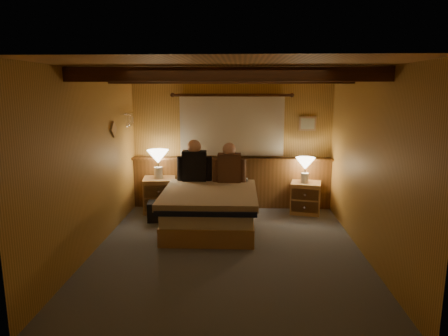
# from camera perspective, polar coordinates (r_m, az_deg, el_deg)

# --- Properties ---
(floor) EXTENTS (4.20, 4.20, 0.00)m
(floor) POSITION_cam_1_polar(r_m,az_deg,el_deg) (5.53, 0.51, -11.67)
(floor) COLOR #4B4F59
(floor) RESTS_ON ground
(ceiling) EXTENTS (4.20, 4.20, 0.00)m
(ceiling) POSITION_cam_1_polar(r_m,az_deg,el_deg) (5.11, 0.56, 14.00)
(ceiling) COLOR #DA9B52
(ceiling) RESTS_ON wall_back
(wall_back) EXTENTS (3.60, 0.00, 3.60)m
(wall_back) POSITION_cam_1_polar(r_m,az_deg,el_deg) (7.26, 1.12, 3.67)
(wall_back) COLOR #C49546
(wall_back) RESTS_ON floor
(wall_left) EXTENTS (0.00, 4.20, 4.20)m
(wall_left) POSITION_cam_1_polar(r_m,az_deg,el_deg) (5.55, -18.38, 0.76)
(wall_left) COLOR #C49546
(wall_left) RESTS_ON floor
(wall_right) EXTENTS (0.00, 4.20, 4.20)m
(wall_right) POSITION_cam_1_polar(r_m,az_deg,el_deg) (5.43, 19.88, 0.45)
(wall_right) COLOR #C49546
(wall_right) RESTS_ON floor
(wall_front) EXTENTS (3.60, 0.00, 3.60)m
(wall_front) POSITION_cam_1_polar(r_m,az_deg,el_deg) (3.15, -0.83, -6.35)
(wall_front) COLOR #C49546
(wall_front) RESTS_ON floor
(wainscot) EXTENTS (3.60, 0.23, 0.94)m
(wainscot) POSITION_cam_1_polar(r_m,az_deg,el_deg) (7.33, 1.09, -1.95)
(wainscot) COLOR brown
(wainscot) RESTS_ON wall_back
(curtain_window) EXTENTS (2.18, 0.09, 1.11)m
(curtain_window) POSITION_cam_1_polar(r_m,az_deg,el_deg) (7.16, 1.12, 6.14)
(curtain_window) COLOR #492512
(curtain_window) RESTS_ON wall_back
(ceiling_beams) EXTENTS (3.60, 1.65, 0.16)m
(ceiling_beams) POSITION_cam_1_polar(r_m,az_deg,el_deg) (5.25, 0.62, 12.94)
(ceiling_beams) COLOR #492512
(ceiling_beams) RESTS_ON ceiling
(coat_rail) EXTENTS (0.05, 0.55, 0.24)m
(coat_rail) POSITION_cam_1_polar(r_m,az_deg,el_deg) (6.95, -13.39, 6.91)
(coat_rail) COLOR white
(coat_rail) RESTS_ON wall_left
(framed_print) EXTENTS (0.30, 0.04, 0.25)m
(framed_print) POSITION_cam_1_polar(r_m,az_deg,el_deg) (7.29, 11.86, 6.23)
(framed_print) COLOR tan
(framed_print) RESTS_ON wall_back
(bed) EXTENTS (1.44, 1.83, 0.62)m
(bed) POSITION_cam_1_polar(r_m,az_deg,el_deg) (6.29, -2.00, -5.71)
(bed) COLOR #B1884B
(bed) RESTS_ON floor
(nightstand_left) EXTENTS (0.62, 0.57, 0.61)m
(nightstand_left) POSITION_cam_1_polar(r_m,az_deg,el_deg) (7.21, -9.17, -3.78)
(nightstand_left) COLOR #B1884B
(nightstand_left) RESTS_ON floor
(nightstand_right) EXTENTS (0.59, 0.55, 0.55)m
(nightstand_right) POSITION_cam_1_polar(r_m,az_deg,el_deg) (7.19, 11.56, -4.16)
(nightstand_right) COLOR #B1884B
(nightstand_right) RESTS_ON floor
(lamp_left) EXTENTS (0.38, 0.38, 0.50)m
(lamp_left) POSITION_cam_1_polar(r_m,az_deg,el_deg) (7.10, -9.42, 1.37)
(lamp_left) COLOR silver
(lamp_left) RESTS_ON nightstand_left
(lamp_right) EXTENTS (0.34, 0.34, 0.44)m
(lamp_right) POSITION_cam_1_polar(r_m,az_deg,el_deg) (7.04, 11.53, 0.41)
(lamp_right) COLOR silver
(lamp_right) RESTS_ON nightstand_right
(person_left) EXTENTS (0.60, 0.25, 0.72)m
(person_left) POSITION_cam_1_polar(r_m,az_deg,el_deg) (6.78, -4.25, 0.62)
(person_left) COLOR black
(person_left) RESTS_ON bed
(person_right) EXTENTS (0.56, 0.22, 0.69)m
(person_right) POSITION_cam_1_polar(r_m,az_deg,el_deg) (6.67, 0.76, 0.33)
(person_right) COLOR #4C2F1E
(person_right) RESTS_ON bed
(duffel_bag) EXTENTS (0.57, 0.38, 0.38)m
(duffel_bag) POSITION_cam_1_polar(r_m,az_deg,el_deg) (6.75, -8.54, -6.01)
(duffel_bag) COLOR black
(duffel_bag) RESTS_ON floor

